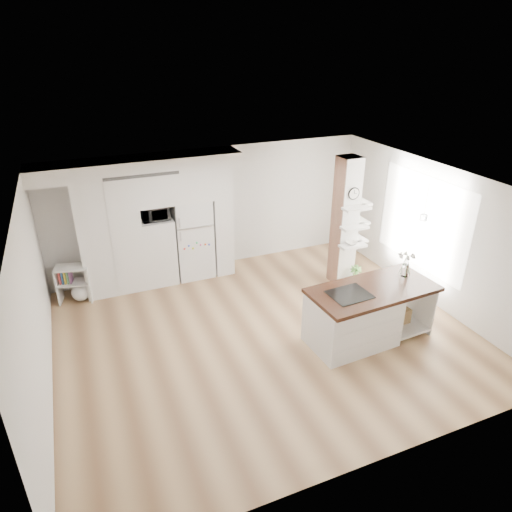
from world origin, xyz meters
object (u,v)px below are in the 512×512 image
(bookshelf, at_px, (77,286))
(refrigerator, at_px, (193,238))
(floor_plant_a, at_px, (370,286))
(kitchen_island, at_px, (358,316))

(bookshelf, bearing_deg, refrigerator, 17.66)
(refrigerator, height_order, floor_plant_a, refrigerator)
(kitchen_island, bearing_deg, floor_plant_a, 43.46)
(kitchen_island, bearing_deg, refrigerator, 115.73)
(kitchen_island, xyz_separation_m, bookshelf, (-4.36, 3.27, -0.18))
(kitchen_island, relative_size, floor_plant_a, 4.66)
(refrigerator, distance_m, floor_plant_a, 3.83)
(floor_plant_a, bearing_deg, kitchen_island, -133.31)
(refrigerator, xyz_separation_m, kitchen_island, (1.91, -3.46, -0.37))
(kitchen_island, xyz_separation_m, floor_plant_a, (1.09, 1.15, -0.27))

